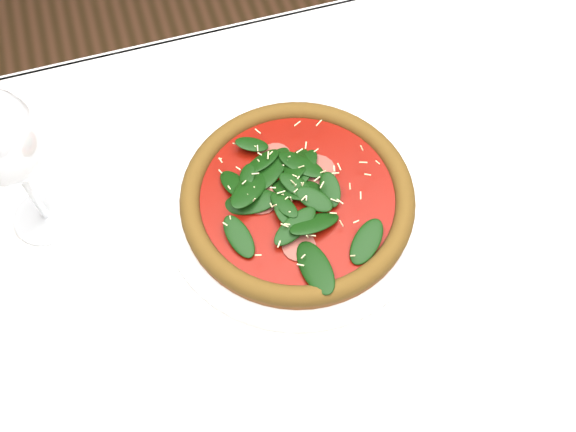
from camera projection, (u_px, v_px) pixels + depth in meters
name	position (u px, v px, depth m)	size (l,w,h in m)	color
ground	(318.00, 397.00, 1.44)	(6.00, 6.00, 0.00)	brown
dining_table	(338.00, 279.00, 0.87)	(1.21, 0.81, 0.75)	silver
plate	(297.00, 203.00, 0.80)	(0.34, 0.34, 0.01)	white
pizza	(297.00, 195.00, 0.79)	(0.31, 0.31, 0.04)	brown
saucer_far	(493.00, 81.00, 0.90)	(0.14, 0.14, 0.01)	white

